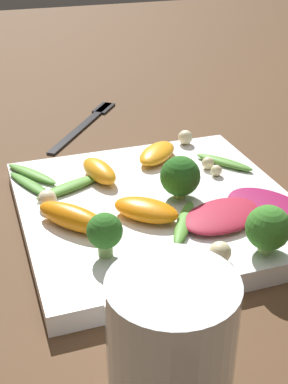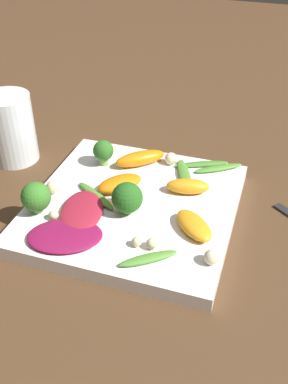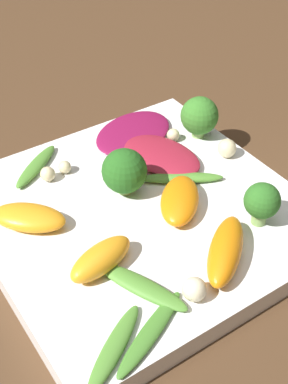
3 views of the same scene
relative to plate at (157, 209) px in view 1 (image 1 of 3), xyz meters
The scene contains 24 objects.
ground_plane 0.01m from the plate, ahead, with size 2.40×2.40×0.00m, color #4C331E.
plate is the anchor object (origin of this frame).
drinking_glass 0.24m from the plate, 71.91° to the left, with size 0.07×0.07×0.11m.
fork 0.28m from the plate, 89.38° to the right, with size 0.13×0.17×0.01m.
radicchio_leaf_0 0.07m from the plate, 130.22° to the left, with size 0.10×0.08×0.01m.
radicchio_leaf_1 0.11m from the plate, 149.94° to the left, with size 0.09×0.11×0.01m.
orange_segment_0 0.10m from the plate, 109.76° to the right, with size 0.07×0.07×0.02m.
orange_segment_1 0.08m from the plate, 56.01° to the right, with size 0.04×0.06×0.02m.
orange_segment_2 0.04m from the plate, 52.58° to the left, with size 0.07×0.07×0.02m.
orange_segment_3 0.09m from the plate, 13.05° to the left, with size 0.07×0.08×0.02m.
broccoli_floret_0 0.13m from the plate, 117.79° to the left, with size 0.04×0.04×0.04m.
broccoli_floret_1 0.11m from the plate, 44.90° to the left, with size 0.03×0.03×0.04m.
broccoli_floret_2 0.04m from the plate, behind, with size 0.04×0.04×0.04m.
arugula_sprig_0 0.13m from the plate, 30.33° to the right, with size 0.05×0.08×0.01m.
arugula_sprig_1 0.05m from the plate, 98.86° to the left, with size 0.05×0.07×0.01m.
arugula_sprig_2 0.11m from the plate, 152.26° to the right, with size 0.05×0.06×0.01m.
arugula_sprig_3 0.09m from the plate, 32.96° to the right, with size 0.08×0.05×0.01m.
arugula_sprig_4 0.15m from the plate, 40.11° to the right, with size 0.05×0.07×0.01m.
macadamia_nut_0 0.11m from the plate, 127.99° to the left, with size 0.01×0.01×0.01m.
macadamia_nut_1 0.09m from the plate, 147.40° to the right, with size 0.01×0.01×0.01m.
macadamia_nut_2 0.11m from the plate, 97.62° to the left, with size 0.02×0.02×0.02m.
macadamia_nut_3 0.11m from the plate, 11.95° to the right, with size 0.02×0.02×0.02m.
macadamia_nut_4 0.09m from the plate, 158.37° to the right, with size 0.01×0.01×0.01m.
macadamia_nut_5 0.15m from the plate, 123.57° to the right, with size 0.02×0.02×0.02m.
Camera 1 is at (0.16, 0.43, 0.29)m, focal length 50.00 mm.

